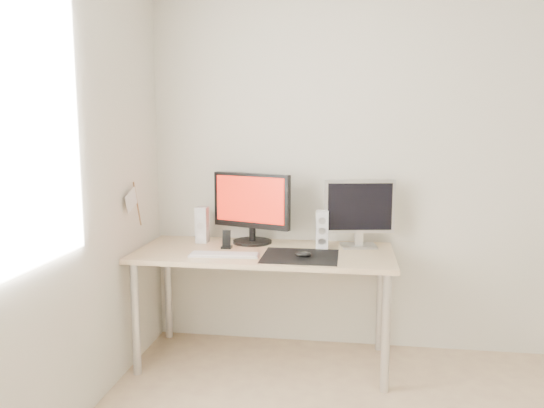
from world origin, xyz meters
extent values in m
plane|color=silver|center=(0.00, 1.75, 1.25)|extent=(3.50, 0.00, 3.50)
cube|color=black|center=(-0.69, 1.26, 0.73)|extent=(0.45, 0.40, 0.00)
ellipsoid|color=black|center=(-0.67, 1.23, 0.75)|extent=(0.10, 0.06, 0.04)
cube|color=#D1B587|center=(-0.93, 1.38, 0.71)|extent=(1.60, 0.70, 0.03)
cylinder|color=silver|center=(-1.67, 1.09, 0.35)|extent=(0.05, 0.05, 0.70)
cylinder|color=silver|center=(-0.19, 1.09, 0.35)|extent=(0.05, 0.05, 0.70)
cylinder|color=silver|center=(-1.67, 1.67, 0.35)|extent=(0.05, 0.05, 0.70)
cylinder|color=silver|center=(-0.19, 1.67, 0.35)|extent=(0.05, 0.05, 0.70)
cylinder|color=black|center=(-1.04, 1.59, 0.74)|extent=(0.33, 0.33, 0.02)
cylinder|color=black|center=(-1.04, 1.59, 0.81)|extent=(0.05, 0.05, 0.12)
cube|color=black|center=(-1.05, 1.58, 1.02)|extent=(0.53, 0.22, 0.36)
cube|color=red|center=(-1.05, 1.56, 1.03)|extent=(0.47, 0.17, 0.30)
cube|color=#B7B7B9|center=(-0.34, 1.57, 0.74)|extent=(0.24, 0.20, 0.01)
cube|color=silver|center=(-0.34, 1.57, 0.80)|extent=(0.06, 0.05, 0.10)
cube|color=silver|center=(-0.34, 1.57, 0.99)|extent=(0.45, 0.12, 0.34)
cube|color=black|center=(-0.34, 1.55, 0.99)|extent=(0.40, 0.08, 0.30)
cube|color=silver|center=(-1.38, 1.56, 0.85)|extent=(0.08, 0.09, 0.24)
cylinder|color=silver|center=(-1.38, 1.52, 0.78)|extent=(0.05, 0.01, 0.05)
cylinder|color=#B3B3B6|center=(-1.38, 1.52, 0.85)|extent=(0.05, 0.01, 0.05)
cylinder|color=silver|center=(-1.38, 1.52, 0.92)|extent=(0.05, 0.01, 0.05)
cube|color=white|center=(-0.57, 1.50, 0.85)|extent=(0.08, 0.09, 0.24)
cylinder|color=silver|center=(-0.57, 1.46, 0.78)|extent=(0.05, 0.01, 0.05)
cylinder|color=#B4B4B6|center=(-0.57, 1.46, 0.85)|extent=(0.05, 0.01, 0.05)
cylinder|color=#ABABAD|center=(-0.57, 1.46, 0.92)|extent=(0.05, 0.01, 0.05)
cube|color=silver|center=(-1.15, 1.21, 0.73)|extent=(0.43, 0.14, 0.01)
cube|color=white|center=(-1.15, 1.21, 0.74)|extent=(0.40, 0.12, 0.01)
cube|color=black|center=(-1.18, 1.41, 0.74)|extent=(0.07, 0.06, 0.01)
cube|color=black|center=(-1.18, 1.41, 0.80)|extent=(0.05, 0.02, 0.10)
cylinder|color=#A57F54|center=(-1.72, 1.30, 1.02)|extent=(0.01, 0.10, 0.29)
cube|color=white|center=(-1.72, 1.21, 1.06)|extent=(0.00, 0.19, 0.15)
camera|label=1|loc=(-0.41, -1.81, 1.51)|focal=35.00mm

